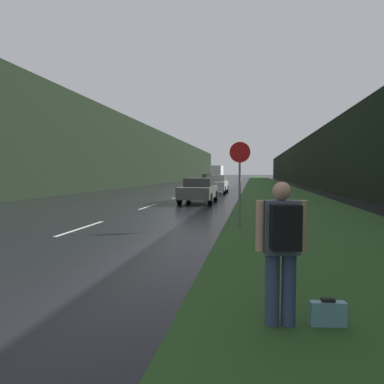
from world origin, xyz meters
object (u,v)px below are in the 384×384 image
at_px(stop_sign, 240,175).
at_px(car_oncoming, 208,179).
at_px(hitchhiker_with_backpack, 282,245).
at_px(car_passing_near, 199,190).
at_px(suitcase, 328,314).
at_px(car_passing_far, 216,184).
at_px(delivery_truck, 217,173).

relative_size(stop_sign, car_oncoming, 0.68).
height_order(hitchhiker_with_backpack, car_passing_near, hitchhiker_with_backpack).
bearing_deg(car_passing_near, suitcase, 104.03).
distance_m(suitcase, car_passing_far, 25.94).
xyz_separation_m(car_passing_near, delivery_truck, (-4.40, 53.99, 1.00)).
bearing_deg(car_passing_far, stop_sign, 98.26).
bearing_deg(car_passing_far, delivery_truck, -84.32).
xyz_separation_m(suitcase, car_oncoming, (-8.34, 53.69, 0.60)).
xyz_separation_m(car_passing_near, car_oncoming, (-4.40, 37.89, 0.03)).
bearing_deg(delivery_truck, car_passing_far, -84.32).
xyz_separation_m(stop_sign, suitcase, (1.25, -7.04, -1.51)).
distance_m(hitchhiker_with_backpack, delivery_truck, 70.34).
height_order(hitchhiker_with_backpack, car_passing_far, hitchhiker_with_backpack).
relative_size(car_passing_far, delivery_truck, 0.52).
height_order(suitcase, delivery_truck, delivery_truck).
height_order(suitcase, car_passing_far, car_passing_far).
bearing_deg(suitcase, delivery_truck, 88.85).
distance_m(stop_sign, car_passing_far, 18.81).
bearing_deg(hitchhiker_with_backpack, car_passing_near, 94.19).
height_order(car_passing_far, delivery_truck, delivery_truck).
height_order(stop_sign, delivery_truck, delivery_truck).
bearing_deg(delivery_truck, suitcase, -83.18).
bearing_deg(hitchhiker_with_backpack, car_oncoming, 90.30).
height_order(suitcase, car_oncoming, car_oncoming).
distance_m(car_oncoming, delivery_truck, 16.13).
height_order(stop_sign, hitchhiker_with_backpack, stop_sign).
xyz_separation_m(stop_sign, delivery_truck, (-7.09, 62.75, 0.06)).
bearing_deg(stop_sign, delivery_truck, 96.45).
distance_m(car_passing_near, delivery_truck, 54.18).
bearing_deg(stop_sign, car_oncoming, 98.65).
distance_m(car_passing_far, car_oncoming, 28.40).
bearing_deg(car_passing_near, car_oncoming, -83.38).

